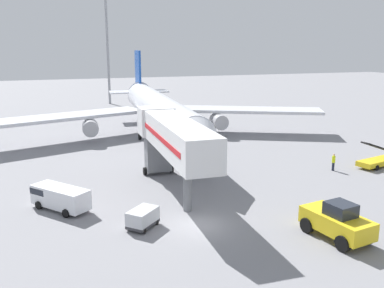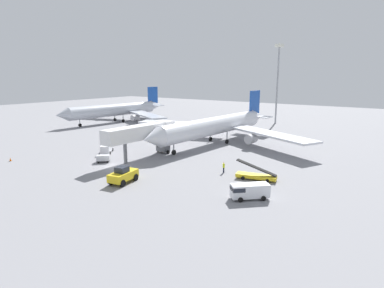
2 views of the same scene
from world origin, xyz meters
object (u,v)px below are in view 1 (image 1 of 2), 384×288
Objects in this scene: baggage_cart_far_center at (143,217)px; ground_crew_worker_foreground at (333,162)px; pushback_tug at (337,222)px; service_van_far_left at (59,196)px; airplane_at_gate at (157,109)px; jet_bridge at (171,136)px; apron_light_mast at (106,21)px; belt_loader_truck at (381,159)px.

baggage_cart_far_center is 23.78m from ground_crew_worker_foreground.
pushback_tug is 1.94× the size of baggage_cart_far_center.
baggage_cart_far_center is at bearing -45.42° from service_van_far_left.
pushback_tug is at bearing -83.94° from airplane_at_gate.
jet_bridge is 0.64× the size of apron_light_mast.
airplane_at_gate is 30.19m from baggage_cart_far_center.
baggage_cart_far_center is at bearing -165.73° from belt_loader_truck.
belt_loader_truck is (16.40, 13.49, -0.49)m from pushback_tug.
baggage_cart_far_center is at bearing 153.31° from pushback_tug.
apron_light_mast is at bearing 108.46° from belt_loader_truck.
belt_loader_truck reaches higher than ground_crew_worker_foreground.
service_van_far_left reaches higher than ground_crew_worker_foreground.
belt_loader_truck is (24.40, 0.17, -4.39)m from jet_bridge.
ground_crew_worker_foreground is at bearing -76.73° from apron_light_mast.
service_van_far_left is at bearing -177.41° from belt_loader_truck.
jet_bridge is at bearing 7.90° from service_van_far_left.
pushback_tug is (8.00, -13.32, -3.91)m from jet_bridge.
jet_bridge is 9.41m from baggage_cart_far_center.
ground_crew_worker_foreground is 0.07× the size of apron_light_mast.
airplane_at_gate is at bearing 78.72° from jet_bridge.
belt_loader_truck is at bearing 2.59° from service_van_far_left.
belt_loader_truck is 2.42× the size of baggage_cart_far_center.
service_van_far_left is 0.19× the size of apron_light_mast.
airplane_at_gate is at bearing 96.06° from pushback_tug.
apron_light_mast reaches higher than airplane_at_gate.
ground_crew_worker_foreground is at bearing 18.52° from baggage_cart_far_center.
ground_crew_worker_foreground is at bearing 1.33° from jet_bridge.
airplane_at_gate is at bearing -88.97° from apron_light_mast.
pushback_tug is 77.99m from apron_light_mast.
service_van_far_left is (-17.98, 11.94, -0.15)m from pushback_tug.
jet_bridge is at bearing -179.59° from belt_loader_truck.
airplane_at_gate is 43.39m from apron_light_mast.
apron_light_mast is (-0.74, 41.02, 14.14)m from airplane_at_gate.
airplane_at_gate is 7.63× the size of belt_loader_truck.
baggage_cart_far_center is (-12.32, 6.19, -0.46)m from pushback_tug.
pushback_tug is 2.86× the size of ground_crew_worker_foreground.
apron_light_mast reaches higher than ground_crew_worker_foreground.
airplane_at_gate is at bearing 133.20° from belt_loader_truck.
airplane_at_gate is at bearing 123.37° from ground_crew_worker_foreground.
service_van_far_left is (-34.38, -1.56, 0.34)m from belt_loader_truck.
airplane_at_gate reaches higher than belt_loader_truck.
airplane_at_gate is 2.95× the size of jet_bridge.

